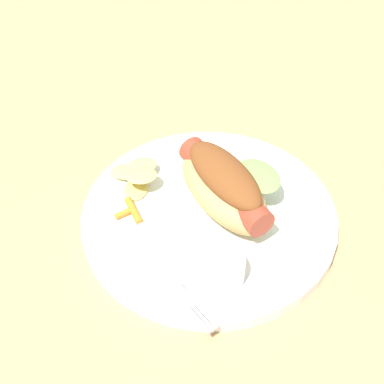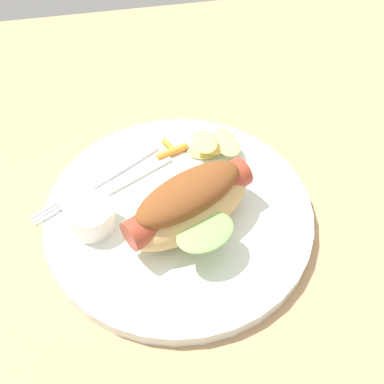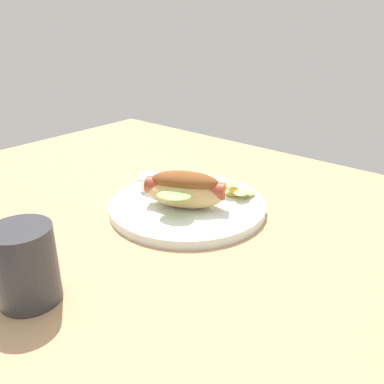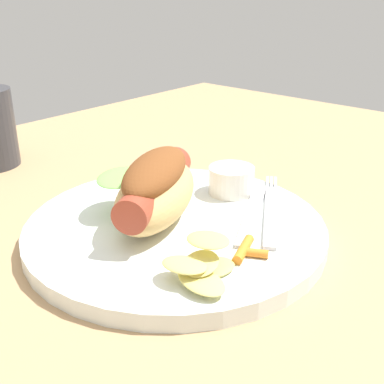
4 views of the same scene
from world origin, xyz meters
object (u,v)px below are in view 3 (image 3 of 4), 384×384
Objects in this scene: knife at (181,185)px; chips_pile at (237,190)px; carrot_garnish at (218,186)px; drinking_cup at (25,265)px; hot_dog at (185,189)px; sauce_ramekin at (152,183)px; plate at (187,206)px; fork at (176,181)px.

knife is 12.04cm from chips_pile.
drinking_cup is (-1.07, 41.36, 3.12)cm from carrot_garnish.
carrot_garnish is (0.29, -10.52, -2.94)cm from hot_dog.
sauce_ramekin is 16.87cm from chips_pile.
carrot_garnish is at bearing -137.47° from sauce_ramekin.
chips_pile reaches higher than plate.
chips_pile is (-13.59, -2.29, 0.99)cm from fork.
plate is 10.01cm from chips_pile.
fork is 1.08× the size of knife.
sauce_ramekin is at bearing 42.53° from carrot_garnish.
sauce_ramekin reaches higher than plate.
drinking_cup is (-9.59, 38.31, 3.33)cm from fork.
sauce_ramekin reaches higher than knife.
plate is at bearing -179.25° from sauce_ramekin.
chips_pile is at bearing -151.10° from sauce_ramekin.
carrot_garnish reaches higher than plate.
sauce_ramekin is at bearing 28.90° from chips_pile.
fork is at bearing -50.36° from knife.
drinking_cup is at bearing 74.34° from knife.
sauce_ramekin is 1.24× the size of carrot_garnish.
chips_pile is (-5.62, -8.03, 1.99)cm from plate.
drinking_cup reaches higher than chips_pile.
fork is at bearing -35.78° from plate.
sauce_ramekin reaches higher than chips_pile.
plate is 9.43cm from sauce_ramekin.
chips_pile is at bearing 157.85° from fork.
plate is 4.58cm from hot_dog.
fork is 9.05cm from carrot_garnish.
drinking_cup is at bearing 92.86° from plate.
plate is 8.88cm from carrot_garnish.
chips_pile is (-11.57, -3.16, 1.01)cm from knife.
fork is 13.82cm from chips_pile.
drinking_cup is (-0.78, 30.83, 0.18)cm from hot_dog.
fork is 2.25× the size of chips_pile.
sauce_ramekin is 0.76× the size of chips_pile.
carrot_garnish is (-9.71, -8.90, -1.07)cm from sauce_ramekin.
plate is 4.40× the size of chips_pile.
chips_pile reaches higher than fork.
hot_dog is 1.14× the size of knife.
fork is at bearing -75.94° from drinking_cup.
chips_pile is at bearing -142.58° from hot_dog.
fork is 39.64cm from drinking_cup.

